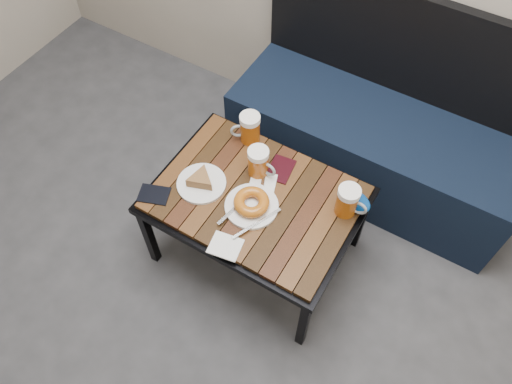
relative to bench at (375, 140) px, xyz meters
The scene contains 12 objects.
bench is the anchor object (origin of this frame).
cafe_table 0.76m from the bench, 110.80° to the right, with size 0.84×0.62×0.47m.
beer_mug_left 0.69m from the bench, 134.53° to the right, with size 0.13×0.12×0.14m.
beer_mug_centre 0.72m from the bench, 118.09° to the right, with size 0.13×0.09×0.14m.
beer_mug_right 0.64m from the bench, 82.30° to the right, with size 0.13×0.09×0.14m.
plate_pie 0.93m from the bench, 122.53° to the right, with size 0.20×0.20×0.06m.
plate_bagel 0.83m from the bench, 108.49° to the right, with size 0.22×0.28×0.06m.
napkin_left 0.72m from the bench, 113.32° to the right, with size 0.14×0.14×0.01m.
napkin_right 1.01m from the bench, 104.37° to the right, with size 0.14×0.12×0.01m.
passport_navy 1.12m from the bench, 124.58° to the right, with size 0.09×0.12×0.01m, color black.
passport_burgundy 0.62m from the bench, 114.79° to the right, with size 0.10×0.13×0.01m, color black.
knit_pouch 0.59m from the bench, 79.88° to the right, with size 0.14×0.09×0.06m, color #050F86.
Camera 1 is at (0.54, 0.09, 2.16)m, focal length 35.00 mm.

